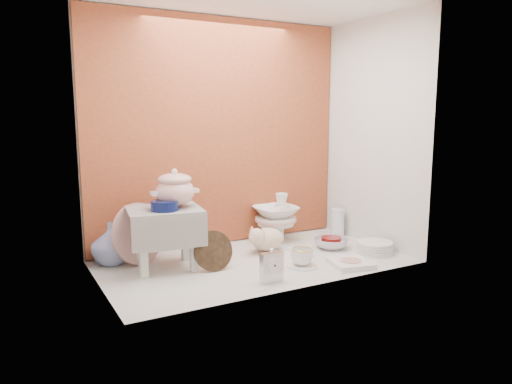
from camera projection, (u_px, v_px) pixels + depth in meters
ground at (255, 262)px, 2.89m from camera, size 1.80×1.80×0.00m
niche_shell at (240, 105)px, 2.89m from camera, size 1.86×1.03×1.53m
step_stool at (165, 238)px, 2.74m from camera, size 0.46×0.41×0.35m
soup_tureen at (175, 188)px, 2.73m from camera, size 0.30×0.30×0.22m
cobalt_bowl at (165, 205)px, 2.66m from camera, size 0.20×0.20×0.06m
floral_platter at (139, 233)px, 2.83m from camera, size 0.37×0.22×0.36m
blue_white_vase at (112, 243)px, 2.83m from camera, size 0.30×0.30×0.25m
lacquer_tray at (213, 251)px, 2.72m from camera, size 0.23×0.09×0.22m
mantel_clock at (272, 266)px, 2.52m from camera, size 0.12×0.04×0.18m
plush_pig at (268, 239)px, 3.09m from camera, size 0.29×0.20×0.16m
teacup_saucer at (302, 266)px, 2.79m from camera, size 0.17×0.17×0.01m
gold_rim_teacup at (302, 256)px, 2.78m from camera, size 0.15×0.15×0.10m
lattice_dish at (351, 263)px, 2.81m from camera, size 0.27×0.27×0.03m
dinner_plate_stack at (375, 247)px, 3.06m from camera, size 0.29×0.29×0.07m
crystal_bowl at (331, 243)px, 3.17m from camera, size 0.27×0.27×0.07m
clear_glass_vase at (337, 222)px, 3.48m from camera, size 0.11×0.11×0.20m
porcelain_tower at (276, 218)px, 3.32m from camera, size 0.38×0.38×0.34m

